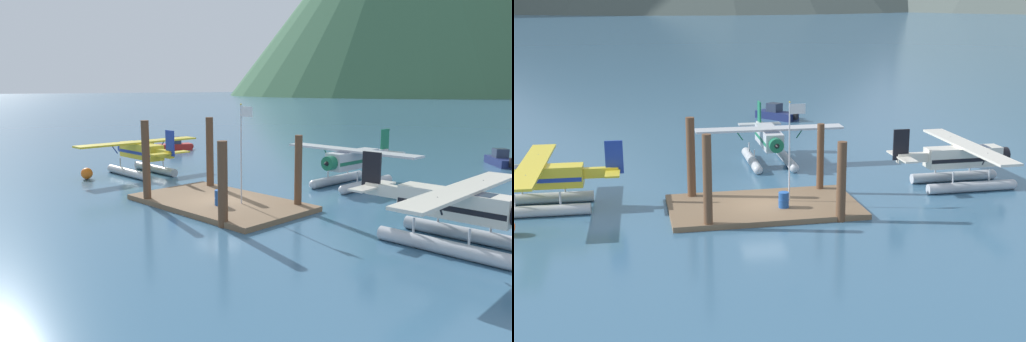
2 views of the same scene
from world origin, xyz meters
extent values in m
plane|color=#38607F|center=(0.00, 0.00, 0.00)|extent=(1200.00, 1200.00, 0.00)
cube|color=brown|center=(0.00, 0.00, 0.15)|extent=(10.67, 6.13, 0.30)
cylinder|color=brown|center=(-3.49, -2.77, 2.52)|extent=(0.47, 0.47, 5.03)
cylinder|color=brown|center=(3.61, -2.93, 2.18)|extent=(0.51, 0.51, 4.36)
cylinder|color=brown|center=(-3.82, 2.49, 2.49)|extent=(0.50, 0.50, 4.98)
cylinder|color=brown|center=(3.99, 2.50, 2.15)|extent=(0.43, 0.43, 4.30)
cylinder|color=silver|center=(1.54, 0.33, 3.14)|extent=(0.08, 0.08, 5.67)
cube|color=white|center=(1.99, 0.33, 5.62)|extent=(0.90, 0.03, 0.56)
sphere|color=gold|center=(1.54, 0.33, 6.02)|extent=(0.10, 0.10, 0.10)
cylinder|color=#1E4C99|center=(0.96, -0.83, 0.74)|extent=(0.58, 0.58, 0.88)
torus|color=#1E4C99|center=(0.96, -0.83, 0.74)|extent=(0.62, 0.62, 0.04)
cylinder|color=#B7BABF|center=(3.71, 10.38, 0.32)|extent=(0.78, 5.61, 0.64)
sphere|color=#B7BABF|center=(3.64, 7.58, 0.32)|extent=(0.64, 0.64, 0.64)
cylinder|color=#B7BABF|center=(1.21, 10.44, 0.32)|extent=(0.78, 5.61, 0.64)
sphere|color=#B7BABF|center=(1.14, 7.64, 0.32)|extent=(0.64, 0.64, 0.64)
cylinder|color=#B7BABF|center=(3.68, 9.18, 0.99)|extent=(0.10, 0.10, 0.70)
cylinder|color=#B7BABF|center=(3.74, 11.58, 0.99)|extent=(0.10, 0.10, 0.70)
cylinder|color=#B7BABF|center=(1.18, 9.24, 0.99)|extent=(0.10, 0.10, 0.70)
cylinder|color=#B7BABF|center=(1.24, 11.64, 0.99)|extent=(0.10, 0.10, 0.70)
cube|color=silver|center=(2.46, 10.41, 1.94)|extent=(1.36, 4.83, 1.20)
cube|color=#196B47|center=(2.46, 10.41, 1.84)|extent=(1.38, 4.73, 0.24)
cube|color=#283347|center=(2.43, 9.33, 2.27)|extent=(1.08, 1.13, 0.56)
cube|color=silver|center=(2.45, 10.11, 2.61)|extent=(10.43, 1.67, 0.14)
cylinder|color=#196B47|center=(4.65, 10.05, 2.27)|extent=(0.62, 0.10, 0.84)
cylinder|color=#196B47|center=(0.25, 10.17, 2.27)|extent=(0.62, 0.10, 0.84)
cylinder|color=#196B47|center=(2.39, 7.71, 1.94)|extent=(0.98, 0.62, 0.96)
cone|color=black|center=(2.38, 7.26, 1.94)|extent=(0.37, 0.36, 0.36)
cube|color=silver|center=(2.54, 13.66, 2.04)|extent=(0.50, 2.21, 0.56)
cube|color=#196B47|center=(2.57, 14.56, 2.89)|extent=(0.15, 1.00, 1.90)
cube|color=silver|center=(2.56, 14.46, 2.14)|extent=(3.22, 0.88, 0.10)
cylinder|color=#B7BABF|center=(-12.34, 1.18, 0.32)|extent=(5.62, 0.81, 0.64)
cylinder|color=#B7BABF|center=(-12.27, 3.68, 0.32)|extent=(5.62, 0.81, 0.64)
cylinder|color=#B7BABF|center=(-13.54, 1.22, 0.99)|extent=(0.10, 0.10, 0.70)
cylinder|color=#B7BABF|center=(-11.14, 1.14, 0.99)|extent=(0.10, 0.10, 0.70)
cylinder|color=#B7BABF|center=(-13.47, 3.71, 0.99)|extent=(0.10, 0.10, 0.70)
cylinder|color=#B7BABF|center=(-11.07, 3.64, 0.99)|extent=(0.10, 0.10, 0.70)
cube|color=yellow|center=(-12.31, 2.43, 1.94)|extent=(4.83, 1.38, 1.20)
cube|color=#1E389E|center=(-12.31, 2.43, 1.84)|extent=(4.74, 1.40, 0.24)
cube|color=#283347|center=(-13.39, 2.46, 2.27)|extent=(1.13, 1.09, 0.56)
cube|color=yellow|center=(-12.61, 2.44, 2.61)|extent=(1.71, 10.44, 0.14)
cylinder|color=#1E389E|center=(-12.67, 0.24, 2.27)|extent=(0.10, 0.62, 0.84)
cylinder|color=#1E389E|center=(-12.54, 4.64, 2.27)|extent=(0.10, 0.62, 0.84)
cube|color=yellow|center=(-9.06, 2.33, 2.04)|extent=(2.21, 0.50, 0.56)
cube|color=#1E389E|center=(-8.16, 2.31, 2.89)|extent=(1.00, 0.15, 1.90)
cube|color=yellow|center=(-8.26, 2.31, 2.14)|extent=(0.89, 3.22, 0.10)
cylinder|color=#B7BABF|center=(13.12, 3.36, 0.32)|extent=(5.60, 0.65, 0.64)
sphere|color=#B7BABF|center=(15.92, 3.37, 0.32)|extent=(0.64, 0.64, 0.64)
cylinder|color=#B7BABF|center=(13.12, 0.86, 0.32)|extent=(5.60, 0.65, 0.64)
sphere|color=#B7BABF|center=(15.92, 0.87, 0.32)|extent=(0.64, 0.64, 0.64)
cylinder|color=#B7BABF|center=(14.32, 3.37, 0.99)|extent=(0.10, 0.10, 0.70)
cylinder|color=#B7BABF|center=(11.92, 3.36, 0.99)|extent=(0.10, 0.10, 0.70)
cylinder|color=#B7BABF|center=(14.32, 0.87, 0.99)|extent=(0.10, 0.10, 0.70)
cylinder|color=#B7BABF|center=(11.92, 0.86, 0.99)|extent=(0.10, 0.10, 0.70)
cube|color=silver|center=(13.12, 2.11, 1.94)|extent=(4.80, 1.25, 1.20)
cube|color=black|center=(13.12, 2.11, 1.84)|extent=(4.71, 1.27, 0.24)
cube|color=#283347|center=(14.20, 2.12, 2.27)|extent=(1.10, 1.06, 0.56)
cube|color=silver|center=(13.42, 2.12, 2.61)|extent=(1.42, 10.40, 0.14)
cylinder|color=black|center=(13.41, 4.32, 2.27)|extent=(0.08, 0.62, 0.84)
cylinder|color=black|center=(13.42, -0.08, 2.27)|extent=(0.08, 0.62, 0.84)
cylinder|color=black|center=(15.82, 2.12, 1.94)|extent=(0.60, 0.96, 0.96)
cone|color=black|center=(16.27, 2.12, 1.94)|extent=(0.35, 0.36, 0.36)
cube|color=silver|center=(9.87, 2.11, 2.04)|extent=(2.20, 0.44, 0.56)
cube|color=black|center=(8.97, 2.11, 2.89)|extent=(1.00, 0.12, 1.90)
cube|color=silver|center=(9.07, 2.11, 2.14)|extent=(0.81, 3.20, 0.10)
cube|color=navy|center=(6.84, 27.81, 0.35)|extent=(3.80, 4.21, 0.70)
sphere|color=navy|center=(5.52, 29.44, 0.35)|extent=(0.70, 0.70, 0.70)
cube|color=#283347|center=(6.65, 28.04, 1.10)|extent=(1.61, 1.62, 0.80)
cube|color=black|center=(8.26, 26.03, 0.60)|extent=(0.48, 0.47, 0.80)
camera|label=1|loc=(21.36, -18.60, 6.93)|focal=33.95mm
camera|label=2|loc=(-7.49, -37.52, 12.12)|focal=49.69mm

